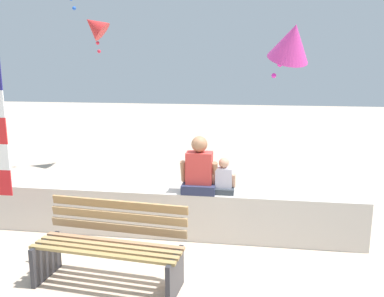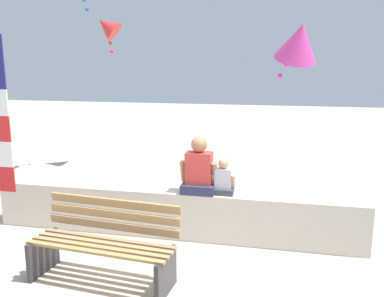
{
  "view_description": "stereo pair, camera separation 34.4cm",
  "coord_description": "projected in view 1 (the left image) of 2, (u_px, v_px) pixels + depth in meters",
  "views": [
    {
      "loc": [
        1.08,
        -4.47,
        2.4
      ],
      "look_at": [
        0.27,
        0.88,
        1.27
      ],
      "focal_mm": 37.88,
      "sensor_mm": 36.0,
      "label": 1
    },
    {
      "loc": [
        1.42,
        -4.4,
        2.4
      ],
      "look_at": [
        0.27,
        0.88,
        1.27
      ],
      "focal_mm": 37.88,
      "sensor_mm": 36.0,
      "label": 2
    }
  ],
  "objects": [
    {
      "name": "ground_plane",
      "position": [
        159.0,
        263.0,
        4.97
      ],
      "size": [
        40.0,
        40.0,
        0.0
      ],
      "primitive_type": "plane",
      "color": "#C5AE97"
    },
    {
      "name": "seawall_ledge",
      "position": [
        173.0,
        212.0,
        5.76
      ],
      "size": [
        5.24,
        0.46,
        0.67
      ],
      "primitive_type": "cube",
      "color": "beige",
      "rests_on": "ground"
    },
    {
      "name": "park_bench",
      "position": [
        110.0,
        247.0,
        4.46
      ],
      "size": [
        1.7,
        0.76,
        0.88
      ],
      "color": "#987E4A",
      "rests_on": "ground"
    },
    {
      "name": "person_adult",
      "position": [
        199.0,
        171.0,
        5.53
      ],
      "size": [
        0.51,
        0.37,
        0.78
      ],
      "color": "#292F4D",
      "rests_on": "seawall_ledge"
    },
    {
      "name": "person_child",
      "position": [
        224.0,
        179.0,
        5.5
      ],
      "size": [
        0.32,
        0.24,
        0.49
      ],
      "color": "#353C43",
      "rests_on": "seawall_ledge"
    },
    {
      "name": "kite_red",
      "position": [
        95.0,
        26.0,
        8.89
      ],
      "size": [
        0.71,
        0.62,
        0.91
      ],
      "color": "red"
    },
    {
      "name": "kite_magenta",
      "position": [
        292.0,
        42.0,
        6.63
      ],
      "size": [
        1.0,
        1.09,
        0.99
      ],
      "color": "#DB3D9E"
    }
  ]
}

